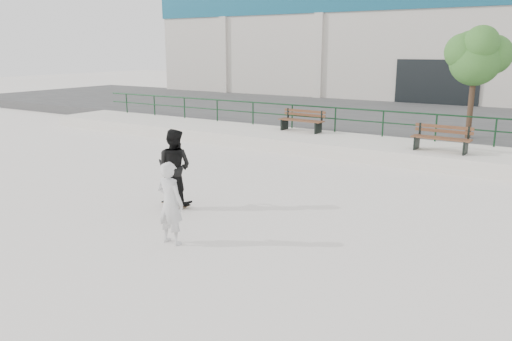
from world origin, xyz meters
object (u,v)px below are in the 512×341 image
Objects in this scene: skateboard at (176,204)px; standing_skater at (174,167)px; bench_left at (302,121)px; bench_right at (442,139)px; tree at (477,55)px; seated_skater at (170,203)px.

skateboard is 0.42× the size of standing_skater.
bench_right is (5.85, -1.26, -0.01)m from bench_left.
standing_skater is at bearing -79.21° from bench_left.
bench_left is at bearing 96.46° from skateboard.
bench_left is at bearing -90.76° from standing_skater.
bench_right is 1.03× the size of standing_skater.
tree reaches higher than seated_skater.
standing_skater is at bearing -49.92° from seated_skater.
bench_left is 7.03m from tree.
bench_left is 2.50× the size of skateboard.
standing_skater reaches higher than seated_skater.
tree is 2.46× the size of seated_skater.
bench_left is 9.52m from skateboard.
seated_skater reaches higher than skateboard.
standing_skater reaches higher than bench_left.
bench_left is 9.48m from standing_skater.
standing_skater is (1.26, -9.40, 0.09)m from bench_left.
standing_skater is at bearing -113.32° from tree.
tree is 12.92m from skateboard.
standing_skater is 2.44m from seated_skater.
tree is at bearing -121.72° from standing_skater.
standing_skater is (0.00, 0.00, 0.96)m from skateboard.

